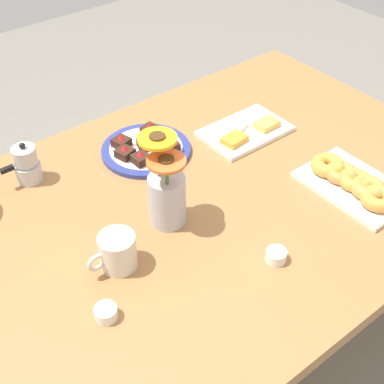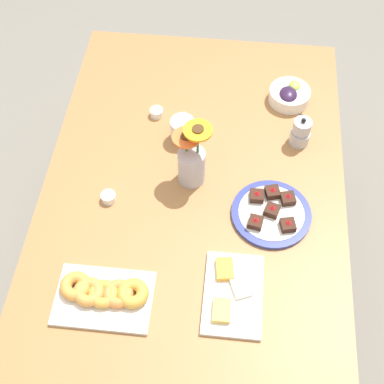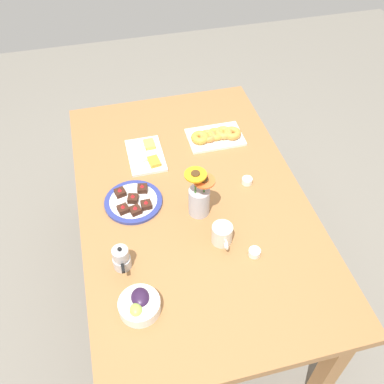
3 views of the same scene
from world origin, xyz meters
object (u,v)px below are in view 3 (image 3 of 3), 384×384
at_px(flower_vase, 199,199).
at_px(grape_bowl, 140,305).
at_px(coffee_mug, 222,234).
at_px(dining_table, 192,211).
at_px(cheese_platter, 146,155).
at_px(dessert_plate, 133,201).
at_px(moka_pot, 121,259).
at_px(jam_cup_honey, 247,181).
at_px(jam_cup_berry, 254,252).
at_px(croissant_platter, 216,136).

bearing_deg(flower_vase, grape_bowl, -39.31).
bearing_deg(coffee_mug, dining_table, -166.83).
distance_m(coffee_mug, grape_bowl, 0.43).
bearing_deg(cheese_platter, flower_vase, 21.46).
bearing_deg(flower_vase, cheese_platter, -158.54).
distance_m(dessert_plate, moka_pot, 0.33).
xyz_separation_m(dining_table, moka_pot, (0.28, -0.35, 0.13)).
relative_size(dining_table, coffee_mug, 13.43).
distance_m(dining_table, cheese_platter, 0.37).
height_order(jam_cup_honey, jam_cup_berry, same).
xyz_separation_m(croissant_platter, jam_cup_honey, (0.34, 0.05, -0.01)).
xyz_separation_m(grape_bowl, dessert_plate, (-0.51, 0.05, -0.02)).
bearing_deg(jam_cup_berry, moka_pot, -98.13).
bearing_deg(dining_table, jam_cup_honey, 96.51).
height_order(jam_cup_berry, flower_vase, flower_vase).
distance_m(grape_bowl, flower_vase, 0.51).
bearing_deg(croissant_platter, grape_bowl, -31.98).
relative_size(cheese_platter, moka_pot, 2.18).
bearing_deg(jam_cup_berry, jam_cup_honey, 165.10).
bearing_deg(dining_table, moka_pot, -51.05).
xyz_separation_m(cheese_platter, croissant_platter, (-0.05, 0.37, 0.01)).
bearing_deg(coffee_mug, grape_bowl, -59.44).
xyz_separation_m(coffee_mug, moka_pot, (0.02, -0.41, 0.00)).
relative_size(dining_table, jam_cup_honey, 33.33).
bearing_deg(dining_table, flower_vase, 6.74).
bearing_deg(cheese_platter, dining_table, 24.96).
bearing_deg(dessert_plate, croissant_platter, 125.22).
bearing_deg(coffee_mug, jam_cup_berry, 47.66).
relative_size(grape_bowl, flower_vase, 0.62).
relative_size(grape_bowl, jam_cup_honey, 3.15).
bearing_deg(coffee_mug, moka_pot, -86.76).
height_order(croissant_platter, jam_cup_berry, croissant_platter).
bearing_deg(cheese_platter, croissant_platter, 97.25).
distance_m(croissant_platter, flower_vase, 0.50).
height_order(coffee_mug, jam_cup_honey, coffee_mug).
distance_m(grape_bowl, dessert_plate, 0.52).
relative_size(jam_cup_berry, moka_pot, 0.40).
xyz_separation_m(grape_bowl, croissant_platter, (-0.85, 0.53, -0.01)).
height_order(flower_vase, moka_pot, flower_vase).
relative_size(coffee_mug, flower_vase, 0.49).
height_order(jam_cup_berry, moka_pot, moka_pot).
distance_m(coffee_mug, croissant_platter, 0.65).
height_order(cheese_platter, croissant_platter, croissant_platter).
bearing_deg(jam_cup_honey, jam_cup_berry, -14.90).
distance_m(coffee_mug, dessert_plate, 0.43).
bearing_deg(croissant_platter, moka_pot, -40.99).
distance_m(jam_cup_honey, jam_cup_berry, 0.40).
height_order(croissant_platter, flower_vase, flower_vase).
bearing_deg(flower_vase, jam_cup_honey, 113.98).
xyz_separation_m(jam_cup_honey, moka_pot, (0.31, -0.62, 0.03)).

